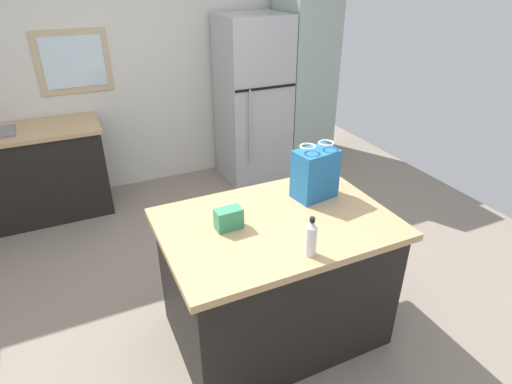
{
  "coord_description": "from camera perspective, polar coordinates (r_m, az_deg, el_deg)",
  "views": [
    {
      "loc": [
        -0.73,
        -2.24,
        2.25
      ],
      "look_at": [
        0.3,
        -0.04,
        0.94
      ],
      "focal_mm": 29.79,
      "sensor_mm": 36.0,
      "label": 1
    }
  ],
  "objects": [
    {
      "name": "back_wall",
      "position": [
        4.77,
        -16.58,
        16.37
      ],
      "size": [
        5.19,
        0.13,
        2.7
      ],
      "color": "silver",
      "rests_on": "ground"
    },
    {
      "name": "sink_counter",
      "position": [
        4.64,
        -28.28,
        2.12
      ],
      "size": [
        1.43,
        0.62,
        1.09
      ],
      "color": "black",
      "rests_on": "ground"
    },
    {
      "name": "tall_cabinet",
      "position": [
        5.08,
        6.43,
        15.29
      ],
      "size": [
        0.55,
        0.62,
        2.23
      ],
      "color": "#9EB2A8",
      "rests_on": "ground"
    },
    {
      "name": "ground",
      "position": [
        3.26,
        -5.23,
        -15.46
      ],
      "size": [
        6.23,
        6.23,
        0.0
      ],
      "primitive_type": "plane",
      "color": "gray"
    },
    {
      "name": "bottle",
      "position": [
        2.23,
        7.4,
        -6.18
      ],
      "size": [
        0.06,
        0.06,
        0.23
      ],
      "color": "white",
      "rests_on": "kitchen_island"
    },
    {
      "name": "small_box",
      "position": [
        2.45,
        -3.69,
        -3.59
      ],
      "size": [
        0.16,
        0.09,
        0.13
      ],
      "primitive_type": "cube",
      "rotation": [
        0.0,
        0.0,
        0.03
      ],
      "color": "#388E66",
      "rests_on": "kitchen_island"
    },
    {
      "name": "kitchen_island",
      "position": [
        2.81,
        2.65,
        -11.54
      ],
      "size": [
        1.38,
        0.96,
        0.89
      ],
      "color": "black",
      "rests_on": "ground"
    },
    {
      "name": "refrigerator",
      "position": [
        4.84,
        -0.43,
        12.19
      ],
      "size": [
        0.7,
        0.69,
        1.81
      ],
      "color": "#B7B7BC",
      "rests_on": "ground"
    },
    {
      "name": "shopping_bag",
      "position": [
        2.76,
        7.93,
        2.47
      ],
      "size": [
        0.29,
        0.22,
        0.37
      ],
      "color": "#236BAD",
      "rests_on": "kitchen_island"
    }
  ]
}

